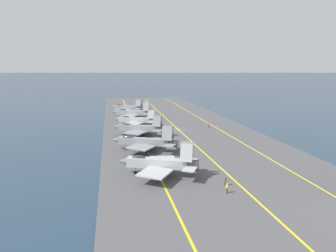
# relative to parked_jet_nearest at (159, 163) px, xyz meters

# --- Properties ---
(ground_plane) EXTENTS (2000.00, 2000.00, 0.00)m
(ground_plane) POSITION_rel_parked_jet_nearest_xyz_m (40.65, -12.86, -2.86)
(ground_plane) COLOR #23384C
(carrier_deck) EXTENTS (202.36, 47.41, 0.40)m
(carrier_deck) POSITION_rel_parked_jet_nearest_xyz_m (40.65, -12.86, -2.66)
(carrier_deck) COLOR #4C4C4F
(carrier_deck) RESTS_ON ground
(deck_stripe_foul_line) EXTENTS (182.12, 1.48, 0.01)m
(deck_stripe_foul_line) POSITION_rel_parked_jet_nearest_xyz_m (40.65, -25.90, -2.45)
(deck_stripe_foul_line) COLOR yellow
(deck_stripe_foul_line) RESTS_ON carrier_deck
(deck_stripe_centerline) EXTENTS (182.12, 0.36, 0.01)m
(deck_stripe_centerline) POSITION_rel_parked_jet_nearest_xyz_m (40.65, -12.86, -2.45)
(deck_stripe_centerline) COLOR yellow
(deck_stripe_centerline) RESTS_ON carrier_deck
(deck_stripe_edge_line) EXTENTS (182.12, 1.37, 0.01)m
(deck_stripe_edge_line) POSITION_rel_parked_jet_nearest_xyz_m (40.65, 0.18, -2.45)
(deck_stripe_edge_line) COLOR yellow
(deck_stripe_edge_line) RESTS_ON carrier_deck
(parked_jet_nearest) EXTENTS (13.08, 15.47, 6.62)m
(parked_jet_nearest) POSITION_rel_parked_jet_nearest_xyz_m (0.00, 0.00, 0.00)
(parked_jet_nearest) COLOR #A8AAAF
(parked_jet_nearest) RESTS_ON carrier_deck
(parked_jet_second) EXTENTS (12.40, 16.70, 6.52)m
(parked_jet_second) POSITION_rel_parked_jet_nearest_xyz_m (17.11, 0.54, -0.10)
(parked_jet_second) COLOR gray
(parked_jet_second) RESTS_ON carrier_deck
(parked_jet_third) EXTENTS (13.10, 16.14, 6.36)m
(parked_jet_third) POSITION_rel_parked_jet_nearest_xyz_m (33.04, 0.34, -0.03)
(parked_jet_third) COLOR gray
(parked_jet_third) RESTS_ON carrier_deck
(parked_jet_fourth) EXTENTS (13.66, 15.94, 5.72)m
(parked_jet_fourth) POSITION_rel_parked_jet_nearest_xyz_m (47.51, -0.12, -0.21)
(parked_jet_fourth) COLOR #9EA3A8
(parked_jet_fourth) RESTS_ON carrier_deck
(parked_jet_fifth) EXTENTS (13.35, 16.67, 6.54)m
(parked_jet_fifth) POSITION_rel_parked_jet_nearest_xyz_m (63.59, -0.06, -0.03)
(parked_jet_fifth) COLOR gray
(parked_jet_fifth) RESTS_ON carrier_deck
(parked_jet_sixth) EXTENTS (13.11, 16.11, 5.92)m
(parked_jet_sixth) POSITION_rel_parked_jet_nearest_xyz_m (79.14, 1.11, -0.13)
(parked_jet_sixth) COLOR gray
(parked_jet_sixth) RESTS_ON carrier_deck
(crew_brown_vest) EXTENTS (0.43, 0.46, 1.78)m
(crew_brown_vest) POSITION_rel_parked_jet_nearest_xyz_m (-6.87, -10.26, -1.47)
(crew_brown_vest) COLOR #4C473D
(crew_brown_vest) RESTS_ON carrier_deck
(crew_yellow_vest) EXTENTS (0.43, 0.34, 1.73)m
(crew_yellow_vest) POSITION_rel_parked_jet_nearest_xyz_m (-9.81, -9.44, -1.50)
(crew_yellow_vest) COLOR #383328
(crew_yellow_vest) RESTS_ON carrier_deck
(crew_red_vest) EXTENTS (0.41, 0.46, 1.70)m
(crew_red_vest) POSITION_rel_parked_jet_nearest_xyz_m (40.08, -23.16, -1.52)
(crew_red_vest) COLOR #4C473D
(crew_red_vest) RESTS_ON carrier_deck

